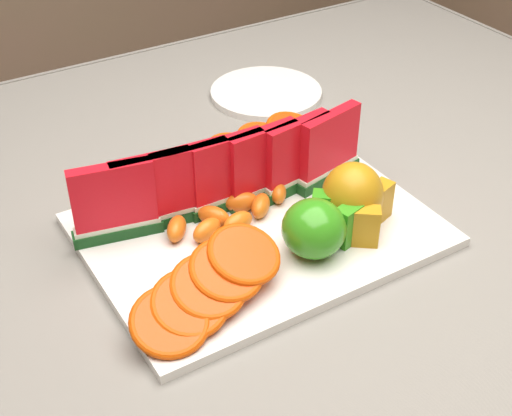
{
  "coord_description": "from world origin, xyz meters",
  "views": [
    {
      "loc": [
        -0.32,
        -0.64,
        1.29
      ],
      "look_at": [
        0.03,
        -0.07,
        0.81
      ],
      "focal_mm": 50.0,
      "sensor_mm": 36.0,
      "label": 1
    }
  ],
  "objects_px": {
    "platter": "(258,230)",
    "side_plate": "(266,93)",
    "pear_cluster": "(355,197)",
    "apple_cluster": "(318,227)"
  },
  "relations": [
    {
      "from": "platter",
      "to": "side_plate",
      "type": "bearing_deg",
      "value": 56.46
    },
    {
      "from": "apple_cluster",
      "to": "pear_cluster",
      "type": "xyz_separation_m",
      "value": [
        0.07,
        0.02,
        0.01
      ]
    },
    {
      "from": "platter",
      "to": "pear_cluster",
      "type": "relative_size",
      "value": 3.89
    },
    {
      "from": "platter",
      "to": "side_plate",
      "type": "xyz_separation_m",
      "value": [
        0.2,
        0.3,
        -0.0
      ]
    },
    {
      "from": "apple_cluster",
      "to": "side_plate",
      "type": "height_order",
      "value": "apple_cluster"
    },
    {
      "from": "platter",
      "to": "apple_cluster",
      "type": "height_order",
      "value": "apple_cluster"
    },
    {
      "from": "platter",
      "to": "side_plate",
      "type": "height_order",
      "value": "platter"
    },
    {
      "from": "side_plate",
      "to": "apple_cluster",
      "type": "bearing_deg",
      "value": -113.98
    },
    {
      "from": "platter",
      "to": "side_plate",
      "type": "distance_m",
      "value": 0.36
    },
    {
      "from": "platter",
      "to": "pear_cluster",
      "type": "xyz_separation_m",
      "value": [
        0.1,
        -0.05,
        0.04
      ]
    }
  ]
}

